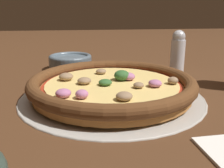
% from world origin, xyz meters
% --- Properties ---
extents(ground_plane, '(3.00, 3.00, 0.00)m').
position_xyz_m(ground_plane, '(0.00, 0.00, 0.00)').
color(ground_plane, '#4C2D19').
extents(pizza_tray, '(0.37, 0.37, 0.01)m').
position_xyz_m(pizza_tray, '(0.00, 0.00, 0.00)').
color(pizza_tray, '#B7B2A8').
rests_on(pizza_tray, ground_plane).
extents(pizza, '(0.33, 0.33, 0.04)m').
position_xyz_m(pizza, '(-0.00, -0.00, 0.03)').
color(pizza, '#A86B33').
rests_on(pizza, pizza_tray).
extents(bowl_near, '(0.12, 0.12, 0.04)m').
position_xyz_m(bowl_near, '(-0.09, 0.25, 0.02)').
color(bowl_near, slate).
rests_on(bowl_near, ground_plane).
extents(pepper_shaker, '(0.04, 0.04, 0.12)m').
position_xyz_m(pepper_shaker, '(0.20, 0.18, 0.06)').
color(pepper_shaker, silver).
rests_on(pepper_shaker, ground_plane).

